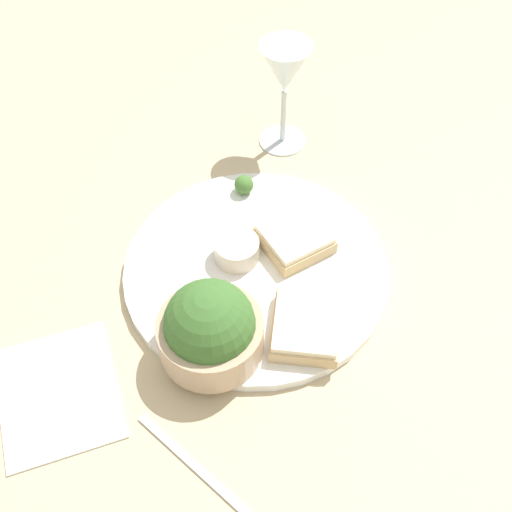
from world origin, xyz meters
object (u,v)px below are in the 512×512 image
cheese_toast_far (294,238)px  napkin (58,392)px  cheese_toast_near (306,326)px  wine_glass (285,75)px  sauce_ramekin (237,249)px  fork (197,468)px  salad_bowl (210,329)px

cheese_toast_far → napkin: size_ratio=0.60×
cheese_toast_near → wine_glass: (-0.34, 0.03, 0.09)m
cheese_toast_near → napkin: (0.04, -0.28, -0.02)m
sauce_ramekin → cheese_toast_near: bearing=28.9°
cheese_toast_far → wine_glass: (-0.21, 0.02, 0.09)m
napkin → wine_glass: bearing=140.9°
sauce_ramekin → cheese_toast_far: 0.07m
sauce_ramekin → fork: 0.27m
fork → salad_bowl: bearing=168.5°
sauce_ramekin → fork: bearing=-15.0°
wine_glass → napkin: wine_glass is taller
cheese_toast_far → sauce_ramekin: bearing=-82.0°
sauce_ramekin → salad_bowl: bearing=-18.6°
napkin → fork: (0.10, 0.14, 0.00)m
wine_glass → napkin: size_ratio=0.94×
wine_glass → fork: size_ratio=1.23×
cheese_toast_near → sauce_ramekin: bearing=-151.1°
cheese_toast_far → wine_glass: size_ratio=0.64×
salad_bowl → sauce_ramekin: bearing=161.4°
cheese_toast_near → cheese_toast_far: (-0.13, 0.01, 0.00)m
cheese_toast_near → cheese_toast_far: size_ratio=1.01×
napkin → fork: 0.18m
sauce_ramekin → wine_glass: bearing=157.5°
cheese_toast_near → fork: bearing=-44.3°
wine_glass → salad_bowl: bearing=-21.1°
salad_bowl → cheese_toast_far: salad_bowl is taller
wine_glass → cheese_toast_far: bearing=-4.8°
fork → cheese_toast_near: bearing=135.7°
cheese_toast_far → fork: 0.30m
cheese_toast_near → fork: size_ratio=0.80×
wine_glass → fork: bearing=-18.6°
cheese_toast_far → napkin: (0.16, -0.29, -0.02)m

